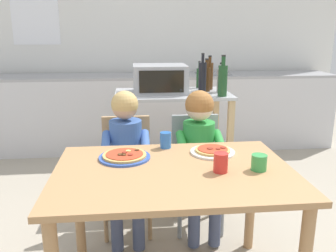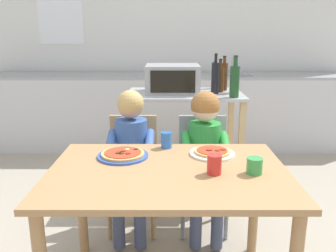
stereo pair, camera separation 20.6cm
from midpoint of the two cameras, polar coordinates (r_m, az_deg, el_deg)
The scene contains 21 objects.
ground_plane at distance 3.20m, azimuth 1.89°, elevation -11.23°, with size 11.78×11.78×0.00m, color #A89E8C.
back_wall_tiled at distance 4.69m, azimuth 1.27°, elevation 14.26°, with size 5.01×0.14×2.70m.
kitchen_counter at distance 4.39m, azimuth 1.38°, elevation 2.38°, with size 4.51×0.60×1.10m.
kitchen_island_cart at distance 3.15m, azimuth 4.55°, elevation -0.05°, with size 0.99×0.60×0.90m.
toaster_oven at distance 3.09m, azimuth 2.68°, elevation 7.57°, with size 0.46×0.38×0.24m.
bottle_tall_green_wine at distance 3.26m, azimuth 10.80°, elevation 7.88°, with size 0.06×0.06×0.31m.
bottle_brown_beer at distance 3.15m, azimuth 10.23°, elevation 7.40°, with size 0.07×0.07×0.29m.
bottle_slim_sauce at distance 3.06m, azimuth 9.55°, elevation 7.67°, with size 0.07×0.07×0.34m.
bottle_dark_olive_oil at distance 3.35m, azimuth 9.20°, elevation 7.64°, with size 0.05×0.05×0.25m.
bottle_squat_spirits at distance 2.92m, azimuth 12.69°, elevation 7.11°, with size 0.08×0.08×0.33m.
bottle_clear_vinegar at distance 3.14m, azimuth 12.60°, elevation 7.11°, with size 0.07×0.07×0.25m.
dining_table at distance 1.87m, azimuth 3.20°, elevation -10.02°, with size 1.22×0.85×0.73m.
dining_chair_left at distance 2.59m, azimuth -3.35°, elevation -6.15°, with size 0.36×0.36×0.81m.
dining_chair_right at distance 2.61m, azimuth 7.89°, elevation -6.14°, with size 0.36×0.36×0.81m.
child_in_blue_striped_shirt at distance 2.42m, azimuth -3.58°, elevation -3.46°, with size 0.32×0.42×1.01m.
child_in_green_shirt at distance 2.43m, azimuth 8.42°, elevation -3.18°, with size 0.32×0.42×1.01m.
pizza_plate_blue_rimmed at distance 2.00m, azimuth -4.33°, elevation -4.65°, with size 0.29×0.29×0.03m.
pizza_plate_white at distance 2.06m, azimuth 9.96°, elevation -4.27°, with size 0.26×0.26×0.03m.
drinking_cup_red at distance 1.78m, azimuth 10.76°, elevation -6.13°, with size 0.07×0.07×0.10m, color red.
drinking_cup_blue at distance 2.14m, azimuth 2.51°, elevation -2.30°, with size 0.07×0.07×0.10m, color blue.
drinking_cup_green at distance 1.84m, azimuth 16.88°, elevation -6.19°, with size 0.08×0.08×0.08m, color green.
Camera 2 is at (0.00, -1.69, 1.42)m, focal length 37.99 mm.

